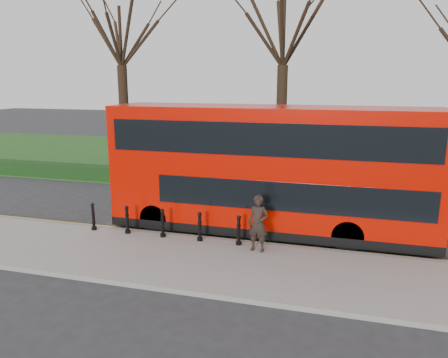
% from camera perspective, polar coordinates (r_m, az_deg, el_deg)
% --- Properties ---
extents(ground, '(120.00, 120.00, 0.00)m').
position_cam_1_polar(ground, '(17.13, -4.60, -6.64)').
color(ground, '#28282B').
rests_on(ground, ground).
extents(pavement, '(60.00, 4.00, 0.15)m').
position_cam_1_polar(pavement, '(14.52, -8.77, -10.11)').
color(pavement, gray).
rests_on(pavement, ground).
extents(kerb, '(60.00, 0.25, 0.16)m').
position_cam_1_polar(kerb, '(16.23, -5.84, -7.51)').
color(kerb, slate).
rests_on(kerb, ground).
extents(grass_verge, '(60.00, 18.00, 0.06)m').
position_cam_1_polar(grass_verge, '(31.17, 5.02, 2.33)').
color(grass_verge, '#1A4717').
rests_on(grass_verge, ground).
extents(hedge, '(60.00, 0.90, 0.80)m').
position_cam_1_polar(hedge, '(23.25, 1.21, -0.32)').
color(hedge, black).
rests_on(hedge, ground).
extents(yellow_line_outer, '(60.00, 0.10, 0.01)m').
position_cam_1_polar(yellow_line_outer, '(16.51, -5.45, -7.39)').
color(yellow_line_outer, yellow).
rests_on(yellow_line_outer, ground).
extents(yellow_line_inner, '(60.00, 0.10, 0.01)m').
position_cam_1_polar(yellow_line_inner, '(16.69, -5.20, -7.16)').
color(yellow_line_inner, yellow).
rests_on(yellow_line_inner, ground).
extents(tree_left, '(7.64, 7.64, 11.93)m').
position_cam_1_polar(tree_left, '(28.76, -13.43, 18.47)').
color(tree_left, black).
rests_on(tree_left, ground).
extents(tree_mid, '(7.55, 7.55, 11.80)m').
position_cam_1_polar(tree_mid, '(25.54, 7.83, 19.22)').
color(tree_mid, black).
rests_on(tree_mid, ground).
extents(bollard_row, '(5.80, 0.15, 1.00)m').
position_cam_1_polar(bollard_row, '(15.92, -8.03, -5.79)').
color(bollard_row, black).
rests_on(bollard_row, pavement).
extents(bus_lead, '(11.94, 2.74, 4.75)m').
position_cam_1_polar(bus_lead, '(16.35, 5.99, 1.11)').
color(bus_lead, '#B90B00').
rests_on(bus_lead, ground).
extents(pedestrian, '(0.75, 0.54, 1.90)m').
position_cam_1_polar(pedestrian, '(14.41, 4.48, -5.81)').
color(pedestrian, black).
rests_on(pedestrian, pavement).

